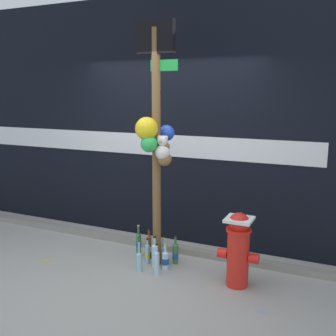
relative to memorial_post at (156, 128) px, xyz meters
name	(u,v)px	position (x,y,z in m)	size (l,w,h in m)	color
ground_plane	(123,277)	(-0.20, -0.44, -1.67)	(14.00, 14.00, 0.00)	#9E9B93
building_wall	(173,122)	(-0.21, 0.96, 0.00)	(10.00, 0.21, 3.32)	black
curb_strip	(158,245)	(-0.20, 0.48, -1.63)	(8.00, 0.12, 0.08)	gray
memorial_post	(156,128)	(0.00, 0.00, 0.00)	(0.48, 0.51, 2.83)	brown
fire_hydrant	(238,248)	(1.01, -0.09, -1.24)	(0.45, 0.28, 0.82)	red
bottle_0	(158,248)	(-0.07, 0.19, -1.52)	(0.07, 0.07, 0.38)	#B2DBEA
bottle_1	(165,260)	(0.14, -0.04, -1.55)	(0.08, 0.08, 0.32)	#B2DBEA
bottle_2	(149,247)	(-0.17, 0.14, -1.51)	(0.06, 0.06, 0.39)	brown
bottle_3	(147,253)	(-0.13, 0.01, -1.54)	(0.06, 0.06, 0.31)	#93CCE0
bottle_4	(175,253)	(0.19, 0.14, -1.53)	(0.07, 0.07, 0.36)	#337038
bottle_5	(157,262)	(0.11, -0.22, -1.51)	(0.06, 0.06, 0.37)	#B2DBEA
bottle_6	(163,253)	(0.04, 0.11, -1.54)	(0.07, 0.07, 0.31)	#93CCE0
bottle_7	(139,243)	(-0.34, 0.18, -1.51)	(0.06, 0.06, 0.40)	#337038
bottle_8	(139,260)	(-0.12, -0.22, -1.54)	(0.07, 0.07, 0.35)	#93CCE0
bottle_9	(155,254)	(0.00, -0.06, -1.50)	(0.07, 0.07, 0.39)	#B2DBEA
litter_0	(261,311)	(1.36, -0.51, -1.66)	(0.10, 0.06, 0.01)	#8C99B2
litter_1	(89,231)	(-1.45, 0.65, -1.66)	(0.10, 0.11, 0.01)	silver
litter_2	(47,261)	(-1.30, -0.45, -1.66)	(0.13, 0.08, 0.01)	tan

